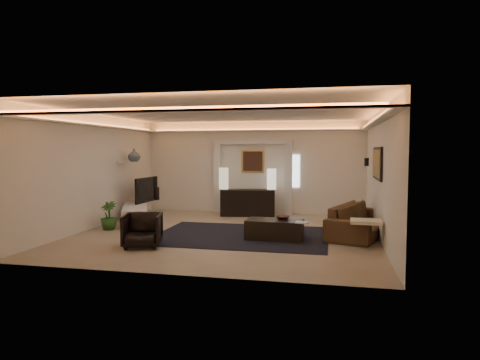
% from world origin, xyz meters
% --- Properties ---
extents(floor, '(7.00, 7.00, 0.00)m').
position_xyz_m(floor, '(0.00, 0.00, 0.00)').
color(floor, tan).
rests_on(floor, ground).
extents(ceiling, '(7.00, 7.00, 0.00)m').
position_xyz_m(ceiling, '(0.00, 0.00, 2.90)').
color(ceiling, white).
rests_on(ceiling, ground).
extents(wall_back, '(7.00, 0.00, 7.00)m').
position_xyz_m(wall_back, '(0.00, 3.50, 1.45)').
color(wall_back, white).
rests_on(wall_back, ground).
extents(wall_front, '(7.00, 0.00, 7.00)m').
position_xyz_m(wall_front, '(0.00, -3.50, 1.45)').
color(wall_front, white).
rests_on(wall_front, ground).
extents(wall_left, '(0.00, 7.00, 7.00)m').
position_xyz_m(wall_left, '(-3.50, 0.00, 1.45)').
color(wall_left, white).
rests_on(wall_left, ground).
extents(wall_right, '(0.00, 7.00, 7.00)m').
position_xyz_m(wall_right, '(3.50, 0.00, 1.45)').
color(wall_right, white).
rests_on(wall_right, ground).
extents(cove_soffit, '(7.00, 7.00, 0.04)m').
position_xyz_m(cove_soffit, '(0.00, 0.00, 2.62)').
color(cove_soffit, silver).
rests_on(cove_soffit, ceiling).
extents(daylight_slit, '(0.25, 0.03, 1.00)m').
position_xyz_m(daylight_slit, '(1.35, 3.48, 1.35)').
color(daylight_slit, white).
rests_on(daylight_slit, wall_back).
extents(area_rug, '(4.00, 3.00, 0.01)m').
position_xyz_m(area_rug, '(0.40, -0.20, 0.01)').
color(area_rug, black).
rests_on(area_rug, ground).
extents(pilaster_left, '(0.22, 0.20, 2.20)m').
position_xyz_m(pilaster_left, '(-1.15, 3.40, 1.10)').
color(pilaster_left, silver).
rests_on(pilaster_left, ground).
extents(pilaster_right, '(0.22, 0.20, 2.20)m').
position_xyz_m(pilaster_right, '(1.15, 3.40, 1.10)').
color(pilaster_right, silver).
rests_on(pilaster_right, ground).
extents(alcove_header, '(2.52, 0.20, 0.12)m').
position_xyz_m(alcove_header, '(0.00, 3.40, 2.25)').
color(alcove_header, silver).
rests_on(alcove_header, wall_back).
extents(painting_frame, '(0.74, 0.04, 0.74)m').
position_xyz_m(painting_frame, '(0.00, 3.47, 1.65)').
color(painting_frame, tan).
rests_on(painting_frame, wall_back).
extents(painting_canvas, '(0.62, 0.02, 0.62)m').
position_xyz_m(painting_canvas, '(0.00, 3.44, 1.65)').
color(painting_canvas, '#4C2D1E').
rests_on(painting_canvas, wall_back).
extents(art_panel_frame, '(0.04, 1.64, 0.74)m').
position_xyz_m(art_panel_frame, '(3.47, 0.30, 1.70)').
color(art_panel_frame, black).
rests_on(art_panel_frame, wall_right).
extents(art_panel_gold, '(0.02, 1.50, 0.62)m').
position_xyz_m(art_panel_gold, '(3.44, 0.30, 1.70)').
color(art_panel_gold, tan).
rests_on(art_panel_gold, wall_right).
extents(wall_sconce, '(0.12, 0.12, 0.22)m').
position_xyz_m(wall_sconce, '(3.38, 2.20, 1.68)').
color(wall_sconce, black).
rests_on(wall_sconce, wall_right).
extents(wall_niche, '(0.10, 0.55, 0.04)m').
position_xyz_m(wall_niche, '(-3.44, 1.40, 1.65)').
color(wall_niche, silver).
rests_on(wall_niche, wall_left).
extents(console, '(1.69, 0.75, 0.82)m').
position_xyz_m(console, '(-0.03, 2.80, 0.40)').
color(console, black).
rests_on(console, ground).
extents(lamp_left, '(0.29, 0.29, 0.65)m').
position_xyz_m(lamp_left, '(-0.80, 2.84, 1.09)').
color(lamp_left, beige).
rests_on(lamp_left, console).
extents(lamp_right, '(0.30, 0.30, 0.63)m').
position_xyz_m(lamp_right, '(0.66, 3.06, 1.09)').
color(lamp_right, white).
rests_on(lamp_right, console).
extents(media_ledge, '(1.65, 2.60, 0.48)m').
position_xyz_m(media_ledge, '(-2.93, 1.14, 0.23)').
color(media_ledge, silver).
rests_on(media_ledge, ground).
extents(tv, '(1.28, 0.24, 0.74)m').
position_xyz_m(tv, '(-3.01, 1.80, 0.82)').
color(tv, black).
rests_on(tv, media_ledge).
extents(figurine, '(0.15, 0.15, 0.39)m').
position_xyz_m(figurine, '(-2.82, 2.42, 0.64)').
color(figurine, black).
rests_on(figurine, media_ledge).
extents(ginger_jar, '(0.41, 0.41, 0.37)m').
position_xyz_m(ginger_jar, '(-3.15, 1.58, 1.86)').
color(ginger_jar, slate).
rests_on(ginger_jar, wall_niche).
extents(plant, '(0.42, 0.42, 0.71)m').
position_xyz_m(plant, '(-3.03, -0.15, 0.35)').
color(plant, '#28591E').
rests_on(plant, ground).
extents(sofa, '(2.68, 1.75, 0.73)m').
position_xyz_m(sofa, '(3.15, 0.41, 0.36)').
color(sofa, '#4E2B16').
rests_on(sofa, ground).
extents(throw_blanket, '(0.63, 0.52, 0.07)m').
position_xyz_m(throw_blanket, '(3.15, -0.92, 0.55)').
color(throw_blanket, white).
rests_on(throw_blanket, sofa).
extents(throw_pillow, '(0.22, 0.42, 0.40)m').
position_xyz_m(throw_pillow, '(3.15, 1.25, 0.55)').
color(throw_pillow, '#CFB383').
rests_on(throw_pillow, sofa).
extents(coffee_table, '(1.28, 0.73, 0.47)m').
position_xyz_m(coffee_table, '(1.22, -0.42, 0.20)').
color(coffee_table, black).
rests_on(coffee_table, ground).
extents(bowl, '(0.34, 0.34, 0.08)m').
position_xyz_m(bowl, '(1.39, -0.34, 0.45)').
color(bowl, '#392019').
rests_on(bowl, coffee_table).
extents(magazine, '(0.32, 0.26, 0.03)m').
position_xyz_m(magazine, '(1.85, -0.76, 0.42)').
color(magazine, white).
rests_on(magazine, coffee_table).
extents(armchair, '(0.92, 0.94, 0.70)m').
position_xyz_m(armchair, '(-1.35, -1.77, 0.35)').
color(armchair, black).
rests_on(armchair, ground).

